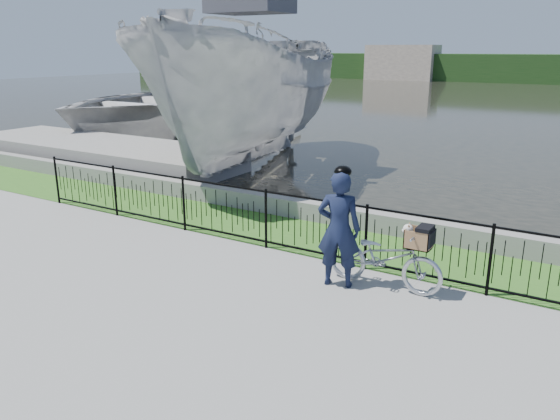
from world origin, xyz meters
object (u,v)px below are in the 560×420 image
Objects in this scene: boat_far at (173,103)px; dock at (100,152)px; bicycle_rig at (385,257)px; boat_near at (251,95)px; cyclist at (339,228)px.

dock is at bearing -68.08° from boat_far.
boat_near is (-6.61, 6.08, 1.77)m from bicycle_rig.
boat_far is at bearing 140.21° from cyclist.
boat_near is 0.98× the size of boat_far.
boat_near is (4.93, 1.66, 1.92)m from dock.
boat_near is at bearing 18.66° from dock.
boat_near is at bearing -32.75° from boat_far.
bicycle_rig is 0.86m from cyclist.
cyclist is at bearing -39.79° from boat_far.
bicycle_rig is at bearing 24.40° from cyclist.
boat_far is at bearing 111.92° from dock.
cyclist reaches higher than dock.
bicycle_rig is at bearing -37.68° from boat_far.
dock is 11.87m from cyclist.
dock is 5.55m from boat_near.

